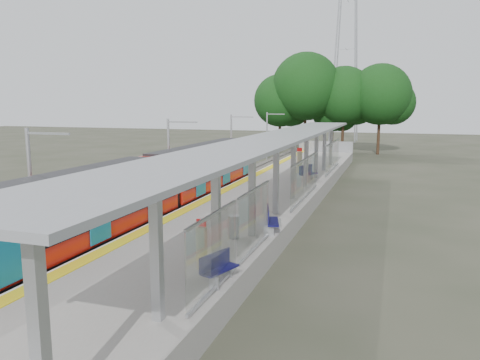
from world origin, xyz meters
name	(u,v)px	position (x,y,z in m)	size (l,w,h in m)	color
trackbed	(202,199)	(-4.50, 20.00, 0.12)	(3.00, 70.00, 0.24)	#59544C
platform	(268,198)	(0.00, 20.00, 0.50)	(6.00, 50.00, 1.00)	gray
tactile_strip	(229,188)	(-2.55, 20.00, 1.01)	(0.60, 50.00, 0.02)	yellow
end_fence	(326,146)	(0.00, 44.95, 1.60)	(6.00, 0.10, 1.20)	#9EA0A5
train	(157,185)	(-4.50, 14.03, 2.05)	(2.74, 27.60, 3.62)	black
canopy	(279,145)	(1.61, 16.19, 4.20)	(3.27, 38.00, 3.66)	#9EA0A5
pylon	(347,25)	(-1.00, 73.00, 19.00)	(8.00, 4.00, 38.00)	#9EA0A5
tree_cluster	(328,95)	(-1.04, 53.13, 7.49)	(19.73, 9.44, 12.82)	#382316
catenary_masts	(170,158)	(-6.22, 19.00, 2.91)	(2.08, 48.16, 5.40)	#9EA0A5
bench_near	(218,267)	(2.53, 4.77, 1.49)	(0.84, 1.41, 0.93)	#110F4D
bench_mid	(271,219)	(2.61, 10.68, 1.56)	(0.89, 1.62, 1.06)	#110F4D
bench_far	(307,173)	(1.69, 24.30, 1.59)	(1.07, 1.71, 1.12)	#110F4D
info_pillar_near	(202,247)	(1.58, 5.76, 1.72)	(0.37, 0.37, 1.65)	beige
info_pillar_far	(299,162)	(0.39, 27.98, 1.85)	(0.44, 0.44, 1.96)	beige
litter_bin	(234,227)	(1.42, 9.39, 1.46)	(0.45, 0.45, 0.93)	#9EA0A5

